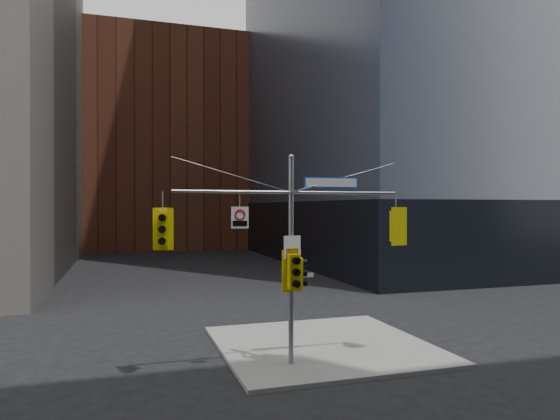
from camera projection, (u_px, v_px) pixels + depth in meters
ground at (312, 388)px, 15.11m from camera, size 160.00×160.00×0.00m
sidewalk_corner at (323, 345)px, 19.53m from camera, size 8.00×8.00×0.15m
podium_ne at (446, 230)px, 54.03m from camera, size 36.40×36.40×6.00m
brick_midrise at (164, 147)px, 70.35m from camera, size 26.00×20.00×28.00m
signal_assembly at (291, 239)px, 16.99m from camera, size 8.00×0.80×7.30m
traffic_light_west_arm at (163, 229)px, 15.71m from camera, size 0.64×0.56×1.36m
traffic_light_east_arm at (396, 226)px, 18.20m from camera, size 0.66×0.57×1.39m
traffic_light_pole_side at (300, 273)px, 17.09m from camera, size 0.44×0.38×1.05m
traffic_light_pole_front at (294, 271)px, 16.74m from camera, size 0.68×0.56×1.43m
street_sign_blade at (331, 183)px, 17.42m from camera, size 1.99×0.17×0.39m
regulatory_sign_arm at (240, 217)px, 16.42m from camera, size 0.58×0.09×0.72m
regulatory_sign_pole at (292, 248)px, 16.88m from camera, size 0.60×0.07×0.78m
street_blade_ew at (303, 275)px, 17.14m from camera, size 0.76×0.09×0.15m
street_blade_ns at (287, 287)px, 17.43m from camera, size 0.04×0.73×0.15m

